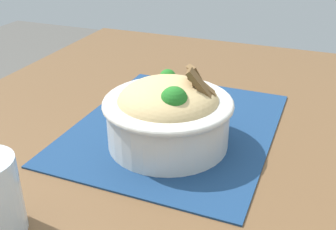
% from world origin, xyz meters
% --- Properties ---
extents(table, '(1.09, 0.93, 0.78)m').
position_xyz_m(table, '(0.00, 0.00, 0.71)').
color(table, brown).
rests_on(table, ground_plane).
extents(placemat, '(0.40, 0.33, 0.00)m').
position_xyz_m(placemat, '(0.02, 0.03, 0.78)').
color(placemat, navy).
rests_on(placemat, table).
extents(bowl, '(0.22, 0.22, 0.13)m').
position_xyz_m(bowl, '(-0.04, 0.02, 0.83)').
color(bowl, silver).
rests_on(bowl, placemat).
extents(fork, '(0.02, 0.13, 0.00)m').
position_xyz_m(fork, '(0.12, 0.05, 0.78)').
color(fork, silver).
rests_on(fork, placemat).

